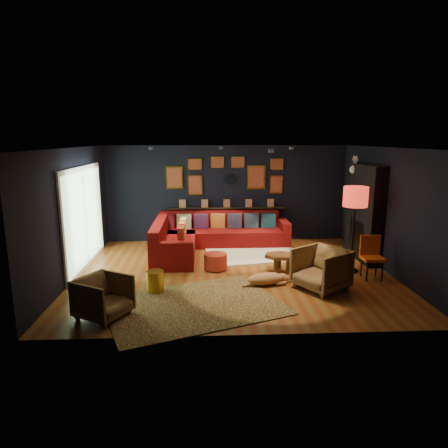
{
  "coord_description": "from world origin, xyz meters",
  "views": [
    {
      "loc": [
        -0.6,
        -8.03,
        2.79
      ],
      "look_at": [
        -0.19,
        0.3,
        0.99
      ],
      "focal_mm": 32.0,
      "sensor_mm": 36.0,
      "label": 1
    }
  ],
  "objects_px": {
    "armchair_right": "(321,267)",
    "dog": "(266,277)",
    "armchair_left": "(103,295)",
    "floor_lamp": "(355,200)",
    "pouf": "(215,261)",
    "orange_chair": "(371,253)",
    "coffee_table": "(281,258)",
    "gold_stool": "(155,281)",
    "sectional": "(204,237)"
  },
  "relations": [
    {
      "from": "coffee_table",
      "to": "floor_lamp",
      "type": "bearing_deg",
      "value": -1.68
    },
    {
      "from": "sectional",
      "to": "gold_stool",
      "type": "xyz_separation_m",
      "value": [
        -0.91,
        -2.81,
        -0.12
      ]
    },
    {
      "from": "orange_chair",
      "to": "floor_lamp",
      "type": "relative_size",
      "value": 0.48
    },
    {
      "from": "pouf",
      "to": "orange_chair",
      "type": "bearing_deg",
      "value": -11.74
    },
    {
      "from": "armchair_right",
      "to": "pouf",
      "type": "bearing_deg",
      "value": -155.79
    },
    {
      "from": "sectional",
      "to": "gold_stool",
      "type": "relative_size",
      "value": 8.56
    },
    {
      "from": "armchair_right",
      "to": "dog",
      "type": "relative_size",
      "value": 0.86
    },
    {
      "from": "pouf",
      "to": "armchair_right",
      "type": "bearing_deg",
      "value": -32.2
    },
    {
      "from": "orange_chair",
      "to": "armchair_right",
      "type": "bearing_deg",
      "value": -153.25
    },
    {
      "from": "armchair_right",
      "to": "gold_stool",
      "type": "distance_m",
      "value": 3.1
    },
    {
      "from": "floor_lamp",
      "to": "dog",
      "type": "height_order",
      "value": "floor_lamp"
    },
    {
      "from": "dog",
      "to": "sectional",
      "type": "bearing_deg",
      "value": 102.76
    },
    {
      "from": "sectional",
      "to": "floor_lamp",
      "type": "distance_m",
      "value": 3.83
    },
    {
      "from": "coffee_table",
      "to": "armchair_right",
      "type": "bearing_deg",
      "value": -61.11
    },
    {
      "from": "coffee_table",
      "to": "dog",
      "type": "height_order",
      "value": "coffee_table"
    },
    {
      "from": "armchair_right",
      "to": "dog",
      "type": "bearing_deg",
      "value": -137.44
    },
    {
      "from": "floor_lamp",
      "to": "dog",
      "type": "xyz_separation_m",
      "value": [
        -1.93,
        -0.73,
        -1.36
      ]
    },
    {
      "from": "coffee_table",
      "to": "orange_chair",
      "type": "xyz_separation_m",
      "value": [
        1.75,
        -0.44,
        0.2
      ]
    },
    {
      "from": "coffee_table",
      "to": "gold_stool",
      "type": "height_order",
      "value": "gold_stool"
    },
    {
      "from": "gold_stool",
      "to": "pouf",
      "type": "bearing_deg",
      "value": 46.32
    },
    {
      "from": "pouf",
      "to": "floor_lamp",
      "type": "distance_m",
      "value": 3.19
    },
    {
      "from": "dog",
      "to": "armchair_left",
      "type": "bearing_deg",
      "value": -167.14
    },
    {
      "from": "armchair_left",
      "to": "floor_lamp",
      "type": "distance_m",
      "value": 5.25
    },
    {
      "from": "orange_chair",
      "to": "floor_lamp",
      "type": "bearing_deg",
      "value": 123.13
    },
    {
      "from": "armchair_right",
      "to": "dog",
      "type": "distance_m",
      "value": 1.06
    },
    {
      "from": "armchair_left",
      "to": "armchair_right",
      "type": "relative_size",
      "value": 0.85
    },
    {
      "from": "gold_stool",
      "to": "armchair_right",
      "type": "bearing_deg",
      "value": -0.41
    },
    {
      "from": "armchair_right",
      "to": "floor_lamp",
      "type": "relative_size",
      "value": 0.48
    },
    {
      "from": "coffee_table",
      "to": "gold_stool",
      "type": "relative_size",
      "value": 1.9
    },
    {
      "from": "pouf",
      "to": "gold_stool",
      "type": "height_order",
      "value": "gold_stool"
    },
    {
      "from": "armchair_left",
      "to": "floor_lamp",
      "type": "xyz_separation_m",
      "value": [
        4.71,
        2.0,
        1.17
      ]
    },
    {
      "from": "coffee_table",
      "to": "armchair_right",
      "type": "distance_m",
      "value": 1.17
    },
    {
      "from": "gold_stool",
      "to": "floor_lamp",
      "type": "bearing_deg",
      "value": 13.29
    },
    {
      "from": "gold_stool",
      "to": "floor_lamp",
      "type": "height_order",
      "value": "floor_lamp"
    },
    {
      "from": "coffee_table",
      "to": "dog",
      "type": "bearing_deg",
      "value": -119.36
    },
    {
      "from": "armchair_right",
      "to": "gold_stool",
      "type": "relative_size",
      "value": 2.17
    },
    {
      "from": "pouf",
      "to": "armchair_left",
      "type": "relative_size",
      "value": 0.68
    },
    {
      "from": "pouf",
      "to": "dog",
      "type": "relative_size",
      "value": 0.5
    },
    {
      "from": "gold_stool",
      "to": "floor_lamp",
      "type": "distance_m",
      "value": 4.35
    },
    {
      "from": "armchair_right",
      "to": "orange_chair",
      "type": "bearing_deg",
      "value": 82.13
    },
    {
      "from": "coffee_table",
      "to": "armchair_left",
      "type": "bearing_deg",
      "value": -147.51
    },
    {
      "from": "armchair_right",
      "to": "dog",
      "type": "height_order",
      "value": "armchair_right"
    },
    {
      "from": "sectional",
      "to": "armchair_left",
      "type": "distance_m",
      "value": 4.18
    },
    {
      "from": "sectional",
      "to": "orange_chair",
      "type": "bearing_deg",
      "value": -33.87
    },
    {
      "from": "orange_chair",
      "to": "dog",
      "type": "xyz_separation_m",
      "value": [
        -2.19,
        -0.33,
        -0.33
      ]
    },
    {
      "from": "coffee_table",
      "to": "armchair_left",
      "type": "height_order",
      "value": "armchair_left"
    },
    {
      "from": "sectional",
      "to": "orange_chair",
      "type": "height_order",
      "value": "orange_chair"
    },
    {
      "from": "pouf",
      "to": "gold_stool",
      "type": "distance_m",
      "value": 1.66
    },
    {
      "from": "sectional",
      "to": "pouf",
      "type": "height_order",
      "value": "sectional"
    },
    {
      "from": "pouf",
      "to": "floor_lamp",
      "type": "relative_size",
      "value": 0.27
    }
  ]
}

